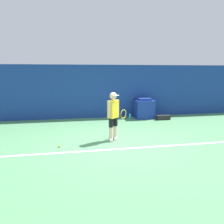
{
  "coord_description": "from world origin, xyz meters",
  "views": [
    {
      "loc": [
        -1.32,
        -6.21,
        2.14
      ],
      "look_at": [
        -0.06,
        0.49,
        0.88
      ],
      "focal_mm": 35.0,
      "sensor_mm": 36.0,
      "label": 1
    }
  ],
  "objects_px": {
    "tennis_player": "(113,114)",
    "tennis_ball": "(60,146)",
    "covered_chair": "(144,108)",
    "water_bottle": "(130,116)",
    "equipment_bag": "(163,117)"
  },
  "relations": [
    {
      "from": "tennis_player",
      "to": "tennis_ball",
      "type": "bearing_deg",
      "value": 151.25
    },
    {
      "from": "tennis_ball",
      "to": "tennis_player",
      "type": "bearing_deg",
      "value": 12.09
    },
    {
      "from": "tennis_player",
      "to": "water_bottle",
      "type": "relative_size",
      "value": 5.49
    },
    {
      "from": "covered_chair",
      "to": "water_bottle",
      "type": "distance_m",
      "value": 0.78
    },
    {
      "from": "covered_chair",
      "to": "water_bottle",
      "type": "relative_size",
      "value": 3.38
    },
    {
      "from": "tennis_player",
      "to": "covered_chair",
      "type": "xyz_separation_m",
      "value": [
        2.05,
        3.08,
        -0.39
      ]
    },
    {
      "from": "tennis_player",
      "to": "equipment_bag",
      "type": "bearing_deg",
      "value": 1.75
    },
    {
      "from": "tennis_ball",
      "to": "water_bottle",
      "type": "distance_m",
      "value": 4.47
    },
    {
      "from": "tennis_ball",
      "to": "covered_chair",
      "type": "height_order",
      "value": "covered_chair"
    },
    {
      "from": "water_bottle",
      "to": "covered_chair",
      "type": "bearing_deg",
      "value": 9.43
    },
    {
      "from": "water_bottle",
      "to": "tennis_ball",
      "type": "bearing_deg",
      "value": -132.09
    },
    {
      "from": "tennis_ball",
      "to": "covered_chair",
      "type": "relative_size",
      "value": 0.07
    },
    {
      "from": "equipment_bag",
      "to": "water_bottle",
      "type": "height_order",
      "value": "water_bottle"
    },
    {
      "from": "equipment_bag",
      "to": "water_bottle",
      "type": "xyz_separation_m",
      "value": [
        -1.44,
        0.4,
        0.03
      ]
    },
    {
      "from": "tennis_player",
      "to": "tennis_ball",
      "type": "relative_size",
      "value": 22.42
    }
  ]
}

